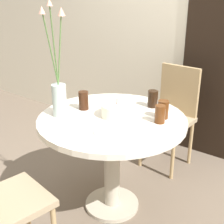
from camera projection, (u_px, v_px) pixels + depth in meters
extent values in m
plane|color=#6B5B4C|center=(112.00, 205.00, 2.46)|extent=(16.00, 16.00, 0.00)
cube|color=beige|center=(193.00, 21.00, 2.91)|extent=(8.00, 0.05, 2.60)
cylinder|color=silver|center=(112.00, 120.00, 2.18)|extent=(1.04, 1.04, 0.04)
cylinder|color=#B7AD99|center=(112.00, 164.00, 2.32)|extent=(0.12, 0.12, 0.68)
cylinder|color=#B7AD99|center=(112.00, 204.00, 2.45)|extent=(0.42, 0.42, 0.03)
cube|color=#9E896B|center=(168.00, 121.00, 2.85)|extent=(0.42, 0.42, 0.04)
cube|color=tan|center=(179.00, 90.00, 2.89)|extent=(0.38, 0.06, 0.46)
cylinder|color=tan|center=(141.00, 145.00, 2.92)|extent=(0.03, 0.03, 0.44)
cylinder|color=tan|center=(173.00, 157.00, 2.72)|extent=(0.03, 0.03, 0.44)
cylinder|color=tan|center=(160.00, 133.00, 3.17)|extent=(0.03, 0.03, 0.44)
cylinder|color=tan|center=(191.00, 143.00, 2.96)|extent=(0.03, 0.03, 0.44)
cube|color=#9E896B|center=(10.00, 202.00, 1.78)|extent=(0.46, 0.46, 0.04)
cylinder|color=tan|center=(27.00, 208.00, 2.10)|extent=(0.03, 0.03, 0.44)
cylinder|color=white|center=(117.00, 110.00, 2.18)|extent=(0.22, 0.22, 0.09)
cylinder|color=#E54C4C|center=(117.00, 101.00, 2.15)|extent=(0.01, 0.01, 0.04)
cylinder|color=#B2C6C1|center=(59.00, 100.00, 2.16)|extent=(0.10, 0.10, 0.23)
cylinder|color=#4C7538|center=(60.00, 50.00, 2.04)|extent=(0.04, 0.04, 0.48)
cone|color=#E0997F|center=(61.00, 11.00, 1.95)|extent=(0.05, 0.05, 0.05)
cylinder|color=#4C7538|center=(54.00, 46.00, 1.98)|extent=(0.05, 0.08, 0.54)
cone|color=#E0997F|center=(49.00, 2.00, 1.84)|extent=(0.04, 0.04, 0.04)
cylinder|color=#4C7538|center=(51.00, 50.00, 1.98)|extent=(0.03, 0.12, 0.49)
cone|color=#E0997F|center=(42.00, 10.00, 1.84)|extent=(0.04, 0.04, 0.05)
cylinder|color=white|center=(109.00, 131.00, 1.95)|extent=(0.19, 0.19, 0.01)
cylinder|color=#51280F|center=(163.00, 109.00, 2.14)|extent=(0.08, 0.08, 0.13)
cylinder|color=#33190C|center=(83.00, 101.00, 2.29)|extent=(0.07, 0.07, 0.14)
cylinder|color=black|center=(153.00, 99.00, 2.34)|extent=(0.08, 0.08, 0.13)
cylinder|color=#51280F|center=(160.00, 114.00, 2.07)|extent=(0.07, 0.07, 0.12)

